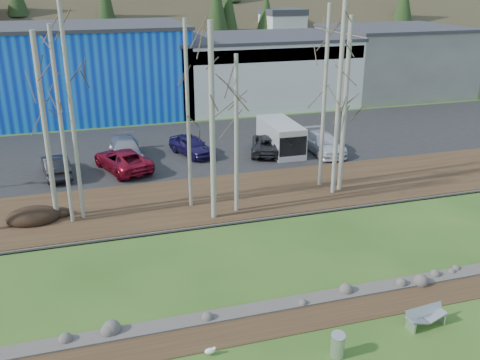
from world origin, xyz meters
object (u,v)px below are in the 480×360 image
object	(u,v)px
bench_damaged	(425,317)
car_1	(122,160)
seagull	(210,351)
car_4	(267,144)
car_0	(56,166)
car_2	(126,149)
car_3	(192,145)
car_5	(323,143)
van_white	(282,138)
litter_bin	(338,346)

from	to	relation	value
bench_damaged	car_1	world-z (taller)	car_1
seagull	car_4	world-z (taller)	car_4
car_0	car_2	bearing A→B (deg)	-163.30
car_0	car_1	size ratio (longest dim) A/B	0.82
bench_damaged	car_2	xyz separation A→B (m)	(-8.85, 22.80, 0.52)
seagull	car_3	world-z (taller)	car_3
car_3	car_5	size ratio (longest dim) A/B	0.85
car_2	car_4	bearing A→B (deg)	-7.68
car_0	car_1	distance (m)	4.25
car_5	van_white	xyz separation A→B (m)	(-2.88, 1.00, 0.39)
car_5	litter_bin	bearing A→B (deg)	-113.94
litter_bin	seagull	world-z (taller)	litter_bin
bench_damaged	litter_bin	bearing A→B (deg)	-176.79
van_white	car_1	bearing A→B (deg)	-176.26
bench_damaged	car_3	bearing A→B (deg)	94.62
bench_damaged	car_1	xyz separation A→B (m)	(-9.28, 20.57, 0.50)
litter_bin	car_5	size ratio (longest dim) A/B	0.16
bench_damaged	litter_bin	distance (m)	4.01
seagull	car_0	xyz separation A→B (m)	(-5.37, 19.96, 0.67)
car_2	car_3	size ratio (longest dim) A/B	1.22
car_2	van_white	bearing A→B (deg)	-7.94
bench_damaged	van_white	bearing A→B (deg)	77.78
seagull	van_white	size ratio (longest dim) A/B	0.09
car_0	van_white	distance (m)	15.89
car_0	car_5	bearing A→B (deg)	170.53
car_1	car_3	bearing A→B (deg)	-179.46
bench_damaged	car_5	distance (m)	20.85
car_3	bench_damaged	bearing A→B (deg)	-100.06
litter_bin	car_0	distance (m)	23.34
car_2	bench_damaged	bearing A→B (deg)	-68.47
litter_bin	seagull	distance (m)	4.41
car_0	car_5	world-z (taller)	car_5
car_1	van_white	size ratio (longest dim) A/B	1.02
car_4	car_5	xyz separation A→B (m)	(3.91, -1.19, 0.05)
bench_damaged	car_0	world-z (taller)	car_0
car_2	car_0	bearing A→B (deg)	-154.93
car_1	van_white	distance (m)	11.65
seagull	car_2	xyz separation A→B (m)	(-0.69, 22.12, 0.71)
car_3	car_4	world-z (taller)	car_3
car_2	car_1	bearing A→B (deg)	-100.53
seagull	car_0	world-z (taller)	car_0
car_4	van_white	size ratio (longest dim) A/B	0.95
bench_damaged	car_1	bearing A→B (deg)	108.38
litter_bin	car_2	world-z (taller)	car_2
car_0	car_3	size ratio (longest dim) A/B	1.01
seagull	car_4	xyz separation A→B (m)	(9.48, 20.69, 0.64)
car_4	van_white	bearing A→B (deg)	-170.87
bench_damaged	car_1	distance (m)	22.57
car_1	car_2	size ratio (longest dim) A/B	1.01
car_1	car_4	distance (m)	10.62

